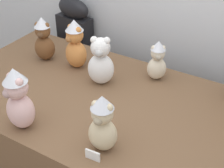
# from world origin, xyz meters

# --- Properties ---
(display_table) EXTENTS (1.97, 0.97, 0.79)m
(display_table) POSITION_xyz_m (0.00, 0.25, 0.39)
(display_table) COLOR brown
(display_table) RESTS_ON ground_plane
(instrument_case) EXTENTS (0.29, 0.16, 1.06)m
(instrument_case) POSITION_xyz_m (-0.70, 0.87, 0.53)
(instrument_case) COLOR black
(instrument_case) RESTS_ON ground_plane
(teddy_bear_blush) EXTENTS (0.17, 0.16, 0.33)m
(teddy_bear_blush) POSITION_xyz_m (-0.28, -0.13, 0.95)
(teddy_bear_blush) COLOR beige
(teddy_bear_blush) RESTS_ON display_table
(teddy_bear_cream) EXTENTS (0.15, 0.14, 0.25)m
(teddy_bear_cream) POSITION_xyz_m (0.10, 0.59, 0.91)
(teddy_bear_cream) COLOR beige
(teddy_bear_cream) RESTS_ON display_table
(teddy_bear_snow) EXTENTS (0.19, 0.18, 0.30)m
(teddy_bear_snow) POSITION_xyz_m (-0.15, 0.38, 0.93)
(teddy_bear_snow) COLOR white
(teddy_bear_snow) RESTS_ON display_table
(teddy_bear_chestnut) EXTENTS (0.16, 0.15, 0.29)m
(teddy_bear_chestnut) POSITION_xyz_m (-0.62, 0.44, 0.93)
(teddy_bear_chestnut) COLOR brown
(teddy_bear_chestnut) RESTS_ON display_table
(teddy_bear_sand) EXTENTS (0.14, 0.13, 0.29)m
(teddy_bear_sand) POSITION_xyz_m (0.14, -0.06, 0.93)
(teddy_bear_sand) COLOR #CCB78E
(teddy_bear_sand) RESTS_ON display_table
(teddy_bear_ginger) EXTENTS (0.17, 0.15, 0.32)m
(teddy_bear_ginger) POSITION_xyz_m (-0.39, 0.46, 0.94)
(teddy_bear_ginger) COLOR #D17F3D
(teddy_bear_ginger) RESTS_ON display_table
(name_card_front_left) EXTENTS (0.07, 0.01, 0.05)m
(name_card_front_left) POSITION_xyz_m (0.14, -0.15, 0.81)
(name_card_front_left) COLOR white
(name_card_front_left) RESTS_ON display_table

